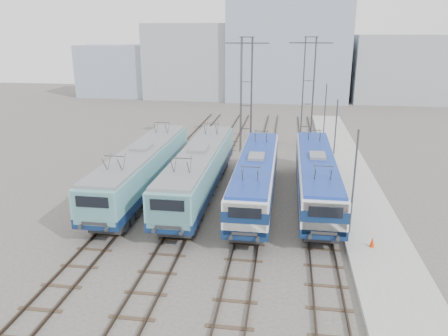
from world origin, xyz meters
The scene contains 16 objects.
ground centered at (0.00, 0.00, 0.00)m, with size 160.00×160.00×0.00m, color #514C47.
platform centered at (10.20, 8.00, 0.15)m, with size 4.00×70.00×0.30m, color #9E9E99.
locomotive_far_left centered at (-6.75, 7.38, 2.31)m, with size 2.94×18.60×3.50m.
locomotive_center_left centered at (-2.25, 7.52, 2.31)m, with size 2.94×18.57×3.50m.
locomotive_center_right centered at (2.25, 6.92, 2.22)m, with size 2.75×17.38×3.27m.
locomotive_far_right centered at (6.75, 7.72, 2.24)m, with size 2.77×17.51×3.29m.
catenary_tower_west centered at (0.00, 22.00, 6.64)m, with size 4.50×1.20×12.00m.
catenary_tower_east centered at (6.50, 24.00, 6.64)m, with size 4.50×1.20×12.00m.
mast_front centered at (8.60, 2.00, 3.50)m, with size 0.12×0.12×7.00m, color #3F4247.
mast_mid centered at (8.60, 14.00, 3.50)m, with size 0.12×0.12×7.00m, color #3F4247.
mast_rear centered at (8.60, 26.00, 3.50)m, with size 0.12×0.12×7.00m, color #3F4247.
safety_cone centered at (9.69, 0.22, 0.61)m, with size 0.30×0.30×0.61m, color #E43000.
building_west centered at (-14.00, 62.00, 7.00)m, with size 18.00×12.00×14.00m, color #9199A1.
building_center centered at (4.00, 62.00, 9.00)m, with size 22.00×14.00×18.00m, color #8D9AAD.
building_east centered at (24.00, 62.00, 6.00)m, with size 16.00×12.00×12.00m, color #9199A1.
building_far_west centered at (-30.00, 62.00, 5.00)m, with size 14.00×10.00×10.00m, color #8D9AAD.
Camera 1 is at (4.36, -24.15, 12.52)m, focal length 35.00 mm.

